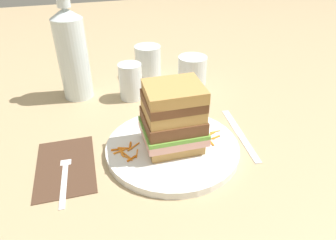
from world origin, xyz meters
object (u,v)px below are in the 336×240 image
at_px(juice_glass, 192,76).
at_px(empty_tumbler_0, 148,61).
at_px(water_bottle, 72,53).
at_px(fork, 65,172).
at_px(sandwich, 173,117).
at_px(knife, 241,135).
at_px(napkin_dark, 66,165).
at_px(empty_tumbler_1, 131,81).
at_px(main_plate, 172,147).

distance_m(juice_glass, empty_tumbler_0, 0.16).
height_order(water_bottle, empty_tumbler_0, water_bottle).
bearing_deg(fork, water_bottle, 81.42).
bearing_deg(sandwich, knife, 1.46).
xyz_separation_m(napkin_dark, fork, (-0.00, -0.02, 0.00)).
distance_m(sandwich, empty_tumbler_1, 0.25).
xyz_separation_m(napkin_dark, empty_tumbler_1, (0.18, 0.23, 0.05)).
bearing_deg(empty_tumbler_1, water_bottle, 158.39).
bearing_deg(empty_tumbler_1, main_plate, -82.54).
height_order(main_plate, empty_tumbler_0, empty_tumbler_0).
bearing_deg(main_plate, water_bottle, 118.63).
relative_size(sandwich, fork, 0.79).
bearing_deg(fork, main_plate, 1.58).
distance_m(sandwich, napkin_dark, 0.22).
relative_size(juice_glass, empty_tumbler_1, 1.07).
xyz_separation_m(sandwich, napkin_dark, (-0.21, 0.02, -0.08)).
bearing_deg(water_bottle, empty_tumbler_0, 18.48).
height_order(knife, water_bottle, water_bottle).
height_order(knife, empty_tumbler_1, empty_tumbler_1).
bearing_deg(knife, fork, -178.49).
distance_m(main_plate, water_bottle, 0.36).
distance_m(sandwich, juice_glass, 0.27).
relative_size(sandwich, empty_tumbler_1, 1.41).
bearing_deg(juice_glass, knife, -83.16).
bearing_deg(empty_tumbler_0, juice_glass, -58.10).
height_order(juice_glass, empty_tumbler_1, juice_glass).
bearing_deg(juice_glass, empty_tumbler_1, 174.19).
bearing_deg(juice_glass, empty_tumbler_0, 121.90).
xyz_separation_m(knife, juice_glass, (-0.03, 0.23, 0.04)).
bearing_deg(main_plate, napkin_dark, 175.50).
bearing_deg(napkin_dark, sandwich, -4.53).
height_order(main_plate, water_bottle, water_bottle).
xyz_separation_m(knife, empty_tumbler_1, (-0.19, 0.24, 0.05)).
bearing_deg(empty_tumbler_1, fork, -124.95).
xyz_separation_m(sandwich, water_bottle, (-0.16, 0.30, 0.04)).
relative_size(juice_glass, water_bottle, 0.37).
bearing_deg(main_plate, fork, -178.42).
height_order(fork, empty_tumbler_0, empty_tumbler_0).
bearing_deg(empty_tumbler_1, empty_tumbler_0, 57.63).
distance_m(knife, empty_tumbler_1, 0.31).
height_order(fork, water_bottle, water_bottle).
bearing_deg(water_bottle, sandwich, -61.35).
bearing_deg(knife, empty_tumbler_0, 107.21).
xyz_separation_m(empty_tumbler_0, empty_tumbler_1, (-0.08, -0.12, 0.00)).
distance_m(fork, empty_tumbler_1, 0.31).
xyz_separation_m(main_plate, water_bottle, (-0.16, 0.30, 0.11)).
xyz_separation_m(main_plate, knife, (0.16, 0.00, -0.01)).
xyz_separation_m(sandwich, empty_tumbler_1, (-0.03, 0.25, -0.03)).
relative_size(fork, water_bottle, 0.62).
distance_m(main_plate, juice_glass, 0.27).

